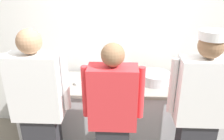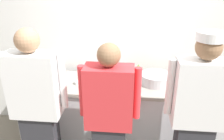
{
  "view_description": "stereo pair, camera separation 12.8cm",
  "coord_description": "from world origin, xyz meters",
  "px_view_note": "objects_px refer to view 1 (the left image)",
  "views": [
    {
      "loc": [
        -0.01,
        -2.2,
        2.16
      ],
      "look_at": [
        -0.13,
        0.35,
        1.08
      ],
      "focal_mm": 35.83,
      "sensor_mm": 36.0,
      "label": 1
    },
    {
      "loc": [
        0.12,
        -2.2,
        2.16
      ],
      "look_at": [
        -0.13,
        0.35,
        1.08
      ],
      "focal_mm": 35.83,
      "sensor_mm": 36.0,
      "label": 2
    }
  ],
  "objects_px": {
    "mixing_bowl_steel": "(155,78)",
    "ramekin_red_sauce": "(191,82)",
    "chef_near_left": "(39,109)",
    "sheet_tray": "(49,81)",
    "squeeze_bottle_secondary": "(137,71)",
    "squeeze_bottle_primary": "(185,72)",
    "chefs_knife": "(42,79)",
    "ramekin_green_sauce": "(86,76)",
    "chef_far_right": "(199,112)",
    "chef_center": "(113,118)",
    "plate_stack_front": "(108,77)",
    "deli_cup": "(129,75)",
    "ramekin_orange_sauce": "(78,83)",
    "plate_stack_rear": "(113,85)",
    "ramekin_yellow_sauce": "(91,85)"
  },
  "relations": [
    {
      "from": "squeeze_bottle_primary",
      "to": "ramekin_green_sauce",
      "type": "distance_m",
      "value": 1.32
    },
    {
      "from": "ramekin_red_sauce",
      "to": "deli_cup",
      "type": "bearing_deg",
      "value": 171.34
    },
    {
      "from": "chef_near_left",
      "to": "ramekin_red_sauce",
      "type": "distance_m",
      "value": 1.85
    },
    {
      "from": "plate_stack_front",
      "to": "squeeze_bottle_primary",
      "type": "height_order",
      "value": "squeeze_bottle_primary"
    },
    {
      "from": "mixing_bowl_steel",
      "to": "ramekin_yellow_sauce",
      "type": "relative_size",
      "value": 4.61
    },
    {
      "from": "deli_cup",
      "to": "ramekin_orange_sauce",
      "type": "bearing_deg",
      "value": -160.87
    },
    {
      "from": "mixing_bowl_steel",
      "to": "squeeze_bottle_secondary",
      "type": "bearing_deg",
      "value": 143.29
    },
    {
      "from": "chef_near_left",
      "to": "sheet_tray",
      "type": "distance_m",
      "value": 0.7
    },
    {
      "from": "plate_stack_rear",
      "to": "deli_cup",
      "type": "relative_size",
      "value": 2.03
    },
    {
      "from": "plate_stack_front",
      "to": "ramekin_green_sauce",
      "type": "xyz_separation_m",
      "value": [
        -0.29,
        0.03,
        -0.0
      ]
    },
    {
      "from": "mixing_bowl_steel",
      "to": "squeeze_bottle_secondary",
      "type": "distance_m",
      "value": 0.27
    },
    {
      "from": "sheet_tray",
      "to": "squeeze_bottle_secondary",
      "type": "distance_m",
      "value": 1.17
    },
    {
      "from": "squeeze_bottle_secondary",
      "to": "chefs_knife",
      "type": "height_order",
      "value": "squeeze_bottle_secondary"
    },
    {
      "from": "plate_stack_rear",
      "to": "plate_stack_front",
      "type": "bearing_deg",
      "value": 110.02
    },
    {
      "from": "sheet_tray",
      "to": "deli_cup",
      "type": "bearing_deg",
      "value": 8.58
    },
    {
      "from": "plate_stack_rear",
      "to": "ramekin_green_sauce",
      "type": "height_order",
      "value": "plate_stack_rear"
    },
    {
      "from": "squeeze_bottle_primary",
      "to": "ramekin_yellow_sauce",
      "type": "height_order",
      "value": "squeeze_bottle_primary"
    },
    {
      "from": "squeeze_bottle_secondary",
      "to": "ramekin_red_sauce",
      "type": "bearing_deg",
      "value": -14.41
    },
    {
      "from": "plate_stack_front",
      "to": "chefs_knife",
      "type": "distance_m",
      "value": 0.86
    },
    {
      "from": "plate_stack_front",
      "to": "ramekin_red_sauce",
      "type": "relative_size",
      "value": 2.35
    },
    {
      "from": "deli_cup",
      "to": "chef_near_left",
      "type": "bearing_deg",
      "value": -137.29
    },
    {
      "from": "plate_stack_front",
      "to": "sheet_tray",
      "type": "xyz_separation_m",
      "value": [
        -0.75,
        -0.12,
        -0.02
      ]
    },
    {
      "from": "chef_far_right",
      "to": "plate_stack_front",
      "type": "bearing_deg",
      "value": 139.89
    },
    {
      "from": "squeeze_bottle_primary",
      "to": "squeeze_bottle_secondary",
      "type": "relative_size",
      "value": 0.98
    },
    {
      "from": "chef_near_left",
      "to": "ramekin_red_sauce",
      "type": "relative_size",
      "value": 19.21
    },
    {
      "from": "chef_far_right",
      "to": "ramekin_red_sauce",
      "type": "xyz_separation_m",
      "value": [
        0.12,
        0.72,
        -0.02
      ]
    },
    {
      "from": "squeeze_bottle_primary",
      "to": "ramekin_red_sauce",
      "type": "distance_m",
      "value": 0.18
    },
    {
      "from": "chef_far_right",
      "to": "mixing_bowl_steel",
      "type": "bearing_deg",
      "value": 114.76
    },
    {
      "from": "mixing_bowl_steel",
      "to": "ramekin_green_sauce",
      "type": "distance_m",
      "value": 0.91
    },
    {
      "from": "chef_center",
      "to": "ramekin_orange_sauce",
      "type": "xyz_separation_m",
      "value": [
        -0.47,
        0.65,
        0.05
      ]
    },
    {
      "from": "sheet_tray",
      "to": "squeeze_bottle_secondary",
      "type": "xyz_separation_m",
      "value": [
        1.14,
        0.21,
        0.08
      ]
    },
    {
      "from": "sheet_tray",
      "to": "squeeze_bottle_secondary",
      "type": "height_order",
      "value": "squeeze_bottle_secondary"
    },
    {
      "from": "squeeze_bottle_primary",
      "to": "ramekin_yellow_sauce",
      "type": "distance_m",
      "value": 1.26
    },
    {
      "from": "squeeze_bottle_secondary",
      "to": "chefs_knife",
      "type": "bearing_deg",
      "value": -172.99
    },
    {
      "from": "mixing_bowl_steel",
      "to": "ramekin_red_sauce",
      "type": "xyz_separation_m",
      "value": [
        0.45,
        -0.01,
        -0.04
      ]
    },
    {
      "from": "chef_far_right",
      "to": "ramekin_red_sauce",
      "type": "bearing_deg",
      "value": 80.83
    },
    {
      "from": "chef_near_left",
      "to": "ramekin_green_sauce",
      "type": "distance_m",
      "value": 0.91
    },
    {
      "from": "chef_near_left",
      "to": "squeeze_bottle_secondary",
      "type": "height_order",
      "value": "chef_near_left"
    },
    {
      "from": "ramekin_orange_sauce",
      "to": "deli_cup",
      "type": "distance_m",
      "value": 0.68
    },
    {
      "from": "chef_near_left",
      "to": "chef_far_right",
      "type": "distance_m",
      "value": 1.59
    },
    {
      "from": "squeeze_bottle_primary",
      "to": "chefs_knife",
      "type": "distance_m",
      "value": 1.89
    },
    {
      "from": "chef_center",
      "to": "mixing_bowl_steel",
      "type": "height_order",
      "value": "chef_center"
    },
    {
      "from": "chef_far_right",
      "to": "plate_stack_rear",
      "type": "xyz_separation_m",
      "value": [
        -0.86,
        0.56,
        -0.01
      ]
    },
    {
      "from": "sheet_tray",
      "to": "ramekin_green_sauce",
      "type": "relative_size",
      "value": 5.36
    },
    {
      "from": "squeeze_bottle_primary",
      "to": "chef_center",
      "type": "bearing_deg",
      "value": -135.01
    },
    {
      "from": "chef_near_left",
      "to": "ramekin_orange_sauce",
      "type": "bearing_deg",
      "value": 66.39
    },
    {
      "from": "chef_center",
      "to": "chefs_knife",
      "type": "height_order",
      "value": "chef_center"
    },
    {
      "from": "chef_near_left",
      "to": "chefs_knife",
      "type": "relative_size",
      "value": 6.33
    },
    {
      "from": "ramekin_orange_sauce",
      "to": "chefs_knife",
      "type": "xyz_separation_m",
      "value": [
        -0.49,
        0.12,
        -0.01
      ]
    },
    {
      "from": "chef_near_left",
      "to": "deli_cup",
      "type": "relative_size",
      "value": 17.57
    }
  ]
}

